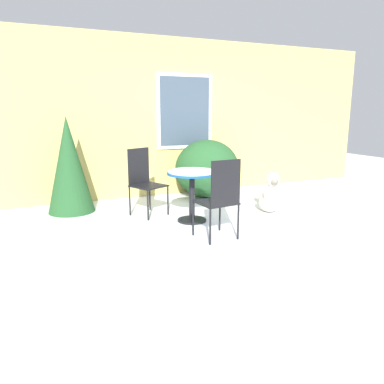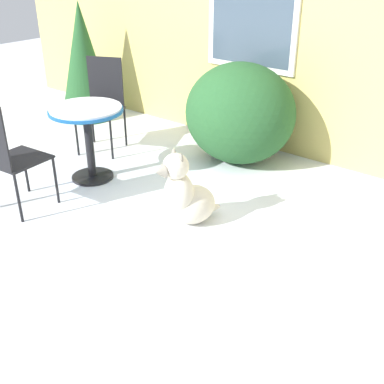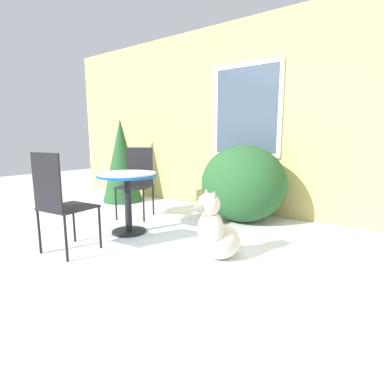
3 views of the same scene
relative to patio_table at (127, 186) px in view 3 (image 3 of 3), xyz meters
name	(u,v)px [view 3 (image 3 of 3)]	position (x,y,z in m)	size (l,w,h in m)	color
ground_plane	(156,257)	(0.78, -0.37, -0.57)	(16.00, 16.00, 0.00)	white
house_wall	(255,118)	(0.78, 1.82, 0.85)	(8.00, 0.10, 2.83)	tan
shrub_left	(243,184)	(0.88, 1.29, -0.05)	(1.17, 1.09, 1.04)	#235128
evergreen_bush	(121,161)	(-1.52, 1.24, 0.17)	(0.71, 0.71, 1.48)	#235128
patio_table	(127,186)	(0.00, 0.00, 0.00)	(0.70, 0.70, 0.73)	black
patio_chair_near_table	(137,180)	(-0.50, 0.64, -0.03)	(0.59, 0.59, 1.00)	black
patio_chair_far_side	(60,200)	(-0.01, -0.85, -0.03)	(0.48, 0.48, 1.00)	black
dog	(216,234)	(1.29, -0.09, -0.32)	(0.46, 0.60, 0.67)	beige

